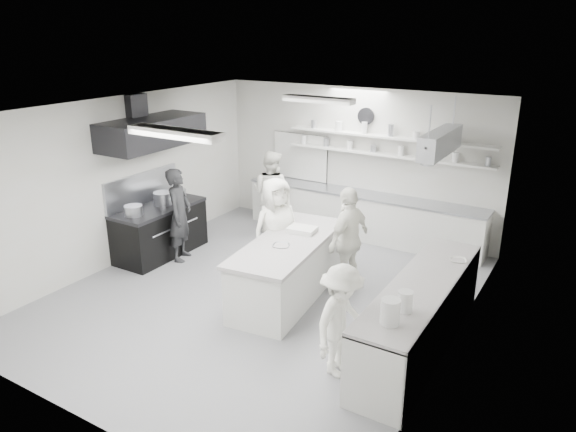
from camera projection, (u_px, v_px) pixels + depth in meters
The scene contains 27 objects.
floor at pixel (263, 295), 8.81m from camera, with size 6.00×7.00×0.02m, color #93949F.
ceiling at pixel (260, 108), 7.81m from camera, with size 6.00×7.00×0.02m, color white.
wall_back at pixel (356, 161), 11.14m from camera, with size 6.00×0.04×3.00m, color beige.
wall_front at pixel (70, 301), 5.49m from camera, with size 6.00×0.04×3.00m, color beige.
wall_left at pixel (124, 180), 9.78m from camera, with size 0.04×7.00×3.00m, color beige.
wall_right at pixel (458, 246), 6.85m from camera, with size 0.04×7.00×3.00m, color beige.
stove at pixel (160, 232), 10.25m from camera, with size 0.80×1.80×0.90m, color black.
exhaust_hood at pixel (152, 132), 9.62m from camera, with size 0.85×2.00×0.50m, color black.
back_counter at pixel (361, 216), 11.10m from camera, with size 5.00×0.60×0.92m, color silver.
shelf_lower at pixel (386, 155), 10.61m from camera, with size 4.20×0.26×0.04m, color silver.
shelf_upper at pixel (387, 137), 10.50m from camera, with size 4.20×0.26×0.04m, color silver.
pass_through_window at pixel (301, 157), 11.78m from camera, with size 1.30×0.04×1.00m, color black.
wall_clock at pixel (366, 116), 10.70m from camera, with size 0.32×0.32×0.05m, color silver.
right_counter at pixel (420, 317), 7.20m from camera, with size 0.74×3.30×0.94m, color silver.
pot_rack at pixel (440, 142), 9.01m from camera, with size 0.30×1.60×0.40m, color #A3A6AF.
light_fixture_front at pixel (175, 133), 6.38m from camera, with size 1.30×0.25×0.10m, color silver.
light_fixture_rear at pixel (318, 100), 9.29m from camera, with size 1.30×0.25×0.10m, color silver.
prep_island at pixel (288, 270), 8.61m from camera, with size 0.93×2.50×0.92m, color silver.
stove_pot at pixel (163, 199), 10.17m from camera, with size 0.36×0.36×0.28m, color #A3A6AF.
cook_stove at pixel (180, 215), 9.90m from camera, with size 0.63×0.42×1.74m, color black.
cook_back at pixel (271, 193), 11.17m from camera, with size 0.86×0.67×1.76m, color white.
cook_island_left at pixel (276, 230), 9.10m from camera, with size 0.88×0.57×1.79m, color white.
cook_island_right at pixel (349, 239), 8.74m from camera, with size 1.03×0.43×1.76m, color white.
cook_right at pixel (341, 321), 6.60m from camera, with size 0.95×0.55×1.47m, color white.
bowl_island_a at pixel (281, 246), 8.26m from camera, with size 0.26×0.26×0.06m, color #A3A6AF.
bowl_island_b at pixel (311, 233), 8.81m from camera, with size 0.18×0.18×0.06m, color silver.
bowl_right at pixel (458, 261), 7.70m from camera, with size 0.24×0.24×0.06m, color silver.
Camera 1 is at (4.42, -6.54, 4.13)m, focal length 33.75 mm.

